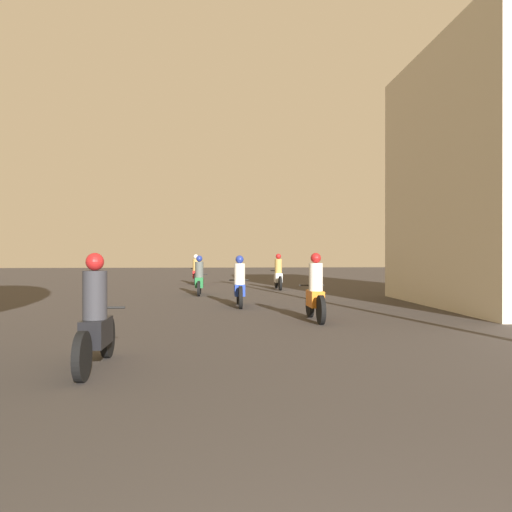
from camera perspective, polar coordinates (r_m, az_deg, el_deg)
name	(u,v)px	position (r m, az deg, el deg)	size (l,w,h in m)	color
motorcycle_black	(96,322)	(7.12, -17.84, -7.20)	(0.60, 2.06, 1.57)	black
motorcycle_orange	(315,294)	(11.74, 6.79, -4.28)	(0.60, 1.93, 1.59)	black
motorcycle_blue	(239,286)	(14.85, -1.90, -3.45)	(0.60, 1.95, 1.52)	black
motorcycle_green	(199,279)	(19.29, -6.50, -2.64)	(0.60, 1.89, 1.52)	black
motorcycle_white	(278,275)	(22.30, 2.56, -2.17)	(0.60, 2.03, 1.60)	black
motorcycle_red	(196,272)	(26.29, -6.89, -1.87)	(0.60, 2.10, 1.57)	black
building_right_near	(510,176)	(17.06, 27.02, 8.11)	(5.06, 7.65, 7.82)	beige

